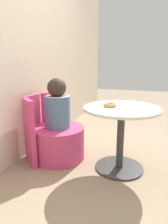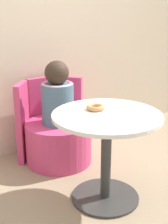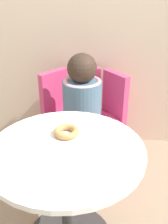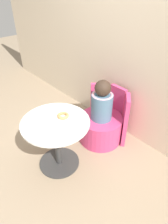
{
  "view_description": "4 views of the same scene",
  "coord_description": "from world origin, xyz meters",
  "px_view_note": "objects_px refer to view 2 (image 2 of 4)",
  "views": [
    {
      "loc": [
        -1.86,
        -0.22,
        1.03
      ],
      "look_at": [
        -0.01,
        0.42,
        0.55
      ],
      "focal_mm": 32.0,
      "sensor_mm": 36.0,
      "label": 1
    },
    {
      "loc": [
        -1.22,
        -1.45,
        1.27
      ],
      "look_at": [
        -0.02,
        0.32,
        0.56
      ],
      "focal_mm": 50.0,
      "sensor_mm": 36.0,
      "label": 2
    },
    {
      "loc": [
        0.13,
        -0.92,
        1.31
      ],
      "look_at": [
        0.02,
        0.41,
        0.62
      ],
      "focal_mm": 42.0,
      "sensor_mm": 36.0,
      "label": 3
    },
    {
      "loc": [
        1.38,
        -0.82,
        1.89
      ],
      "look_at": [
        0.01,
        0.4,
        0.6
      ],
      "focal_mm": 32.0,
      "sensor_mm": 36.0,
      "label": 4
    }
  ],
  "objects_px": {
    "tub_chair": "(59,142)",
    "child_figure": "(57,96)",
    "donut": "(96,107)",
    "round_table": "(106,140)"
  },
  "relations": [
    {
      "from": "tub_chair",
      "to": "child_figure",
      "type": "bearing_deg",
      "value": 104.04
    },
    {
      "from": "tub_chair",
      "to": "donut",
      "type": "bearing_deg",
      "value": -92.83
    },
    {
      "from": "child_figure",
      "to": "tub_chair",
      "type": "bearing_deg",
      "value": -75.96
    },
    {
      "from": "round_table",
      "to": "child_figure",
      "type": "height_order",
      "value": "child_figure"
    },
    {
      "from": "round_table",
      "to": "tub_chair",
      "type": "xyz_separation_m",
      "value": [
        0.02,
        0.68,
        -0.27
      ]
    },
    {
      "from": "tub_chair",
      "to": "donut",
      "type": "distance_m",
      "value": 0.74
    },
    {
      "from": "round_table",
      "to": "donut",
      "type": "relative_size",
      "value": 5.76
    },
    {
      "from": "tub_chair",
      "to": "child_figure",
      "type": "height_order",
      "value": "child_figure"
    },
    {
      "from": "donut",
      "to": "round_table",
      "type": "bearing_deg",
      "value": -83.77
    },
    {
      "from": "round_table",
      "to": "donut",
      "type": "bearing_deg",
      "value": 96.23
    }
  ]
}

